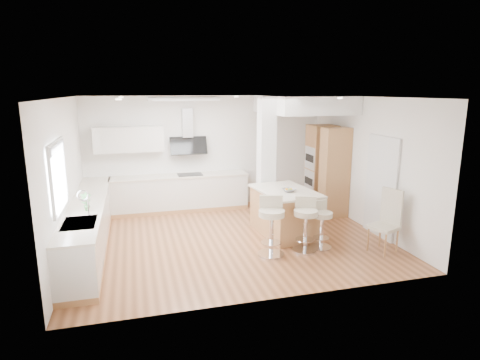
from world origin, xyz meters
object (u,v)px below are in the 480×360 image
object	(u,v)px
dining_chair	(388,218)
peninsula	(285,212)
bar_stool_a	(271,223)
bar_stool_c	(321,222)
bar_stool_b	(305,222)

from	to	relation	value
dining_chair	peninsula	bearing A→B (deg)	116.64
peninsula	bar_stool_a	world-z (taller)	bar_stool_a
bar_stool_c	dining_chair	distance (m)	1.20
bar_stool_c	bar_stool_b	bearing A→B (deg)	-174.58
bar_stool_b	dining_chair	xyz separation A→B (m)	(1.46, -0.38, 0.06)
bar_stool_b	bar_stool_c	world-z (taller)	bar_stool_b
bar_stool_c	dining_chair	size ratio (longest dim) A/B	0.77
peninsula	dining_chair	distance (m)	2.02
peninsula	dining_chair	bearing A→B (deg)	-48.28
dining_chair	bar_stool_b	bearing A→B (deg)	143.92
dining_chair	bar_stool_a	bearing A→B (deg)	148.68
peninsula	bar_stool_c	distance (m)	0.98
bar_stool_c	dining_chair	xyz separation A→B (m)	(1.11, -0.45, 0.12)
bar_stool_a	bar_stool_c	world-z (taller)	bar_stool_a
bar_stool_a	dining_chair	size ratio (longest dim) A/B	0.92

